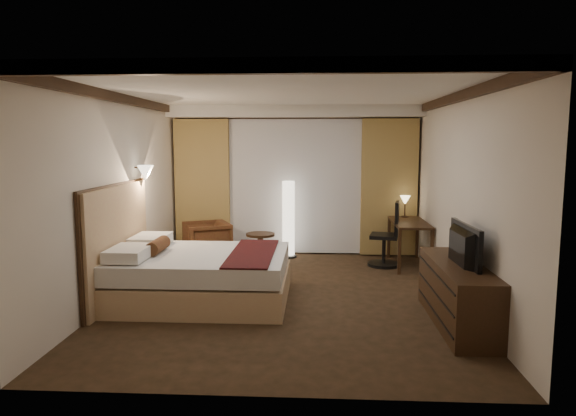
# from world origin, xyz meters

# --- Properties ---
(floor) EXTENTS (4.50, 5.50, 0.01)m
(floor) POSITION_xyz_m (0.00, 0.00, 0.00)
(floor) COLOR black
(floor) RESTS_ON ground
(ceiling) EXTENTS (4.50, 5.50, 0.01)m
(ceiling) POSITION_xyz_m (0.00, 0.00, 2.70)
(ceiling) COLOR white
(ceiling) RESTS_ON back_wall
(back_wall) EXTENTS (4.50, 0.02, 2.70)m
(back_wall) POSITION_xyz_m (0.00, 2.75, 1.35)
(back_wall) COLOR silver
(back_wall) RESTS_ON floor
(left_wall) EXTENTS (0.02, 5.50, 2.70)m
(left_wall) POSITION_xyz_m (-2.25, 0.00, 1.35)
(left_wall) COLOR silver
(left_wall) RESTS_ON floor
(right_wall) EXTENTS (0.02, 5.50, 2.70)m
(right_wall) POSITION_xyz_m (2.25, 0.00, 1.35)
(right_wall) COLOR silver
(right_wall) RESTS_ON floor
(crown_molding) EXTENTS (4.50, 5.50, 0.12)m
(crown_molding) POSITION_xyz_m (0.00, 0.00, 2.64)
(crown_molding) COLOR black
(crown_molding) RESTS_ON ceiling
(soffit) EXTENTS (4.50, 0.50, 0.20)m
(soffit) POSITION_xyz_m (0.00, 2.50, 2.60)
(soffit) COLOR white
(soffit) RESTS_ON ceiling
(curtain_sheer) EXTENTS (2.48, 0.04, 2.45)m
(curtain_sheer) POSITION_xyz_m (0.00, 2.67, 1.25)
(curtain_sheer) COLOR silver
(curtain_sheer) RESTS_ON back_wall
(curtain_left_drape) EXTENTS (1.00, 0.14, 2.45)m
(curtain_left_drape) POSITION_xyz_m (-1.70, 2.61, 1.25)
(curtain_left_drape) COLOR tan
(curtain_left_drape) RESTS_ON back_wall
(curtain_right_drape) EXTENTS (1.00, 0.14, 2.45)m
(curtain_right_drape) POSITION_xyz_m (1.70, 2.61, 1.25)
(curtain_right_drape) COLOR tan
(curtain_right_drape) RESTS_ON back_wall
(wall_sconce) EXTENTS (0.24, 0.24, 0.24)m
(wall_sconce) POSITION_xyz_m (-2.09, 0.64, 1.62)
(wall_sconce) COLOR white
(wall_sconce) RESTS_ON left_wall
(bed) EXTENTS (2.21, 1.72, 0.65)m
(bed) POSITION_xyz_m (-1.09, -0.22, 0.32)
(bed) COLOR white
(bed) RESTS_ON floor
(headboard) EXTENTS (0.12, 2.02, 1.50)m
(headboard) POSITION_xyz_m (-2.20, -0.22, 0.75)
(headboard) COLOR tan
(headboard) RESTS_ON floor
(armchair) EXTENTS (0.93, 0.96, 0.76)m
(armchair) POSITION_xyz_m (-1.51, 2.00, 0.38)
(armchair) COLOR #4B2116
(armchair) RESTS_ON floor
(side_table) EXTENTS (0.49, 0.49, 0.54)m
(side_table) POSITION_xyz_m (-0.55, 1.78, 0.27)
(side_table) COLOR black
(side_table) RESTS_ON floor
(floor_lamp) EXTENTS (0.29, 0.29, 1.39)m
(floor_lamp) POSITION_xyz_m (-0.10, 2.38, 0.69)
(floor_lamp) COLOR white
(floor_lamp) RESTS_ON floor
(desk) EXTENTS (0.55, 1.28, 0.75)m
(desk) POSITION_xyz_m (1.95, 1.86, 0.38)
(desk) COLOR black
(desk) RESTS_ON floor
(desk_lamp) EXTENTS (0.18, 0.18, 0.34)m
(desk_lamp) POSITION_xyz_m (1.95, 2.34, 0.92)
(desk_lamp) COLOR #FFD899
(desk_lamp) RESTS_ON desk
(office_chair) EXTENTS (0.62, 0.62, 1.09)m
(office_chair) POSITION_xyz_m (1.53, 1.81, 0.55)
(office_chair) COLOR black
(office_chair) RESTS_ON floor
(dresser) EXTENTS (0.50, 1.82, 0.71)m
(dresser) POSITION_xyz_m (2.00, -0.94, 0.35)
(dresser) COLOR black
(dresser) RESTS_ON floor
(television) EXTENTS (0.59, 0.99, 0.13)m
(television) POSITION_xyz_m (1.97, -0.94, 0.99)
(television) COLOR black
(television) RESTS_ON dresser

